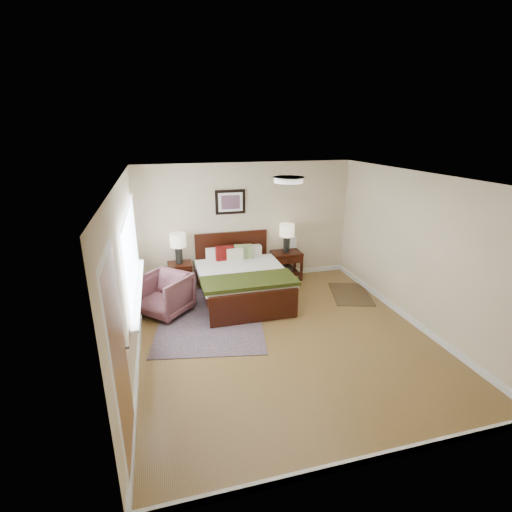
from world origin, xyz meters
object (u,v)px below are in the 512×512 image
object	(u,v)px
bed	(241,275)
lamp_left	(178,243)
nightstand_left	(180,269)
rug_persian	(211,317)
armchair	(164,294)
lamp_right	(287,233)
nightstand_right	(286,262)

from	to	relation	value
bed	lamp_left	world-z (taller)	lamp_left
lamp_left	bed	bearing A→B (deg)	-34.11
nightstand_left	rug_persian	size ratio (longest dim) A/B	0.23
bed	nightstand_left	bearing A→B (deg)	146.61
armchair	rug_persian	size ratio (longest dim) A/B	0.33
nightstand_left	rug_persian	bearing A→B (deg)	-72.61
lamp_right	rug_persian	size ratio (longest dim) A/B	0.25
nightstand_right	lamp_left	bearing A→B (deg)	179.65
nightstand_right	lamp_left	distance (m)	2.35
nightstand_left	nightstand_right	bearing A→B (deg)	0.16
nightstand_left	lamp_left	distance (m)	0.54
bed	rug_persian	distance (m)	1.04
armchair	lamp_right	bearing A→B (deg)	64.56
bed	armchair	xyz separation A→B (m)	(-1.45, -0.25, -0.13)
nightstand_right	lamp_left	xyz separation A→B (m)	(-2.27, 0.01, 0.61)
bed	armchair	distance (m)	1.48
bed	nightstand_left	xyz separation A→B (m)	(-1.11, 0.73, -0.05)
bed	nightstand_right	xyz separation A→B (m)	(1.17, 0.74, -0.12)
lamp_right	armchair	size ratio (longest dim) A/B	0.76
bed	lamp_right	distance (m)	1.49
rug_persian	lamp_right	bearing A→B (deg)	46.62
lamp_left	armchair	distance (m)	1.22
lamp_left	nightstand_right	bearing A→B (deg)	-0.35
nightstand_left	nightstand_right	distance (m)	2.28
nightstand_left	nightstand_right	xyz separation A→B (m)	(2.27, 0.01, -0.07)
nightstand_left	lamp_left	size ratio (longest dim) A/B	0.93
bed	rug_persian	world-z (taller)	bed
bed	rug_persian	xyz separation A→B (m)	(-0.69, -0.60, -0.49)
nightstand_left	lamp_right	size ratio (longest dim) A/B	0.93
lamp_right	lamp_left	bearing A→B (deg)	180.00
nightstand_right	rug_persian	distance (m)	2.32
nightstand_left	lamp_left	world-z (taller)	lamp_left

